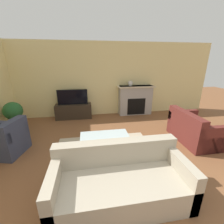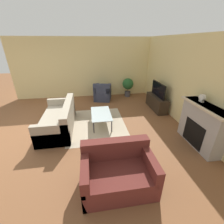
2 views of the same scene
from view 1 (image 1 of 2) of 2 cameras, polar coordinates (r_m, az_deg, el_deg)
wall_back at (r=5.76m, az=-5.42°, el=12.00°), size 8.97×0.06×2.70m
area_rug at (r=3.59m, az=-2.39°, el=-15.61°), size 2.33×1.82×0.00m
fireplace at (r=5.97m, az=8.84°, el=4.71°), size 1.40×0.41×1.13m
tv_stand at (r=5.71m, az=-14.35°, el=0.26°), size 1.29×0.40×0.54m
tv at (r=5.56m, az=-14.80°, el=5.52°), size 1.06×0.06×0.54m
couch_sectional at (r=2.53m, az=3.03°, el=-24.91°), size 2.01×0.91×0.82m
couch_loveseat at (r=4.53m, az=28.67°, el=-6.19°), size 0.87×1.31×0.82m
armchair_by_window at (r=4.25m, az=-35.94°, el=-9.11°), size 1.03×0.91×0.82m
coffee_table at (r=3.53m, az=-2.76°, el=-9.62°), size 1.13×0.62×0.39m
potted_plant at (r=5.33m, az=-33.44°, el=-0.24°), size 0.53×0.53×0.90m
mantel_clock at (r=5.79m, az=6.99°, el=10.83°), size 0.17×0.07×0.20m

